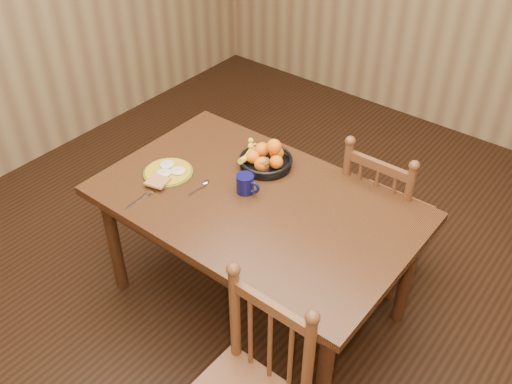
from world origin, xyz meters
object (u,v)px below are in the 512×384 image
Objects in this scene: dining_table at (256,213)px; chair_far at (382,214)px; breakfast_plate at (168,172)px; fruit_bowl at (265,158)px; coffee_mug at (246,184)px.

chair_far is (0.41, 0.62, -0.20)m from dining_table.
breakfast_plate is 0.53m from fruit_bowl.
dining_table is 11.95× the size of coffee_mug.
chair_far is 3.20× the size of breakfast_plate.
breakfast_plate is at bearing 38.59° from chair_far.
chair_far reaches higher than breakfast_plate.
coffee_mug is (-0.49, -0.60, 0.34)m from chair_far.
chair_far is 2.95× the size of fruit_bowl.
dining_table is 0.33m from fruit_bowl.
chair_far is 0.85m from coffee_mug.
coffee_mug is at bearing 50.13° from chair_far.
coffee_mug is at bearing -75.51° from fruit_bowl.
coffee_mug is at bearing 166.53° from dining_table.
dining_table is at bearing 13.57° from breakfast_plate.
breakfast_plate reaches higher than dining_table.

